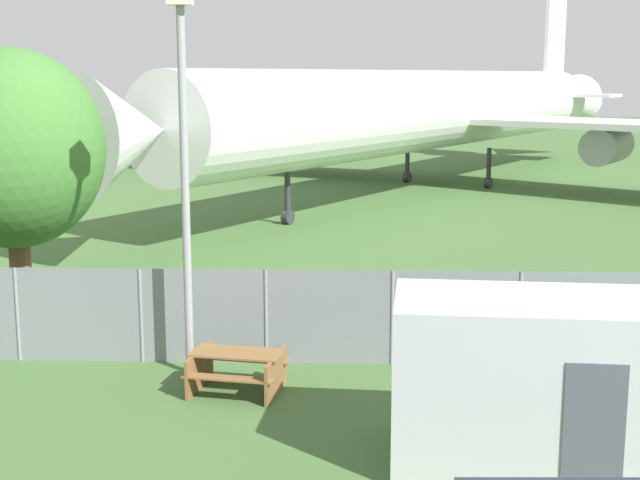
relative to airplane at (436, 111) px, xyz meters
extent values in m
cylinder|color=gray|center=(-11.15, -28.62, -3.01)|extent=(0.07, 0.07, 1.95)
cylinder|color=gray|center=(-8.60, -28.62, -3.01)|extent=(0.07, 0.07, 1.95)
cylinder|color=gray|center=(-6.06, -28.62, -3.01)|extent=(0.07, 0.07, 1.95)
cylinder|color=gray|center=(-3.51, -28.62, -3.01)|extent=(0.07, 0.07, 1.95)
cylinder|color=gray|center=(-0.97, -28.62, -3.01)|extent=(0.07, 0.07, 1.95)
cube|color=slate|center=(-6.06, -28.62, -3.01)|extent=(56.00, 0.01, 1.95)
cylinder|color=white|center=(-0.25, -0.43, 0.06)|extent=(23.56, 36.02, 3.91)
cone|color=white|center=(-11.35, -19.12, 0.06)|extent=(5.36, 5.36, 3.91)
cone|color=white|center=(11.09, 18.69, 0.06)|extent=(5.53, 6.00, 3.52)
cylinder|color=#939399|center=(7.98, -2.60, -1.56)|extent=(3.31, 3.93, 1.76)
cube|color=white|center=(-8.58, 6.82, -0.53)|extent=(18.56, 11.98, 0.30)
cylinder|color=#939399|center=(-6.11, 5.76, -1.56)|extent=(3.31, 3.93, 1.76)
cube|color=white|center=(9.35, 15.75, 4.95)|extent=(2.00, 3.15, 5.87)
cube|color=white|center=(9.25, 15.58, 0.45)|extent=(9.00, 7.09, 0.20)
cylinder|color=#2D2D33|center=(-6.82, -11.48, -2.94)|extent=(0.24, 0.24, 2.09)
cylinder|color=#2D2D33|center=(-6.82, -11.48, -3.71)|extent=(0.54, 0.63, 0.56)
cylinder|color=#2D2D33|center=(2.78, 0.08, -2.94)|extent=(0.24, 0.24, 2.09)
cylinder|color=#2D2D33|center=(2.78, 0.08, -3.71)|extent=(0.54, 0.63, 0.56)
cylinder|color=#2D2D33|center=(-1.26, 2.47, -2.94)|extent=(0.24, 0.24, 2.09)
cylinder|color=#2D2D33|center=(-1.26, 2.47, -3.71)|extent=(0.54, 0.63, 0.56)
cube|color=silver|center=(-1.56, -33.19, -2.71)|extent=(4.43, 2.53, 2.55)
cube|color=#4C515B|center=(-1.02, -34.35, -2.99)|extent=(0.84, 0.10, 1.90)
cube|color=brown|center=(-6.44, -30.28, -3.25)|extent=(1.79, 1.05, 0.04)
cube|color=brown|center=(-6.34, -29.73, -3.55)|extent=(1.71, 0.58, 0.04)
cube|color=brown|center=(-6.54, -30.83, -3.55)|extent=(1.71, 0.58, 0.04)
cube|color=brown|center=(-5.71, -30.41, -3.62)|extent=(0.31, 1.39, 0.74)
cube|color=brown|center=(-7.17, -30.14, -3.62)|extent=(0.31, 1.39, 0.74)
cylinder|color=brown|center=(-12.07, -25.87, -2.81)|extent=(0.50, 0.50, 2.36)
ellipsoid|color=#427A33|center=(-12.07, -25.87, 0.14)|extent=(4.16, 4.16, 4.57)
cylinder|color=#99999E|center=(-7.51, -29.27, -0.47)|extent=(0.16, 0.16, 7.04)
camera|label=1|loc=(-4.38, -45.96, 1.80)|focal=50.00mm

